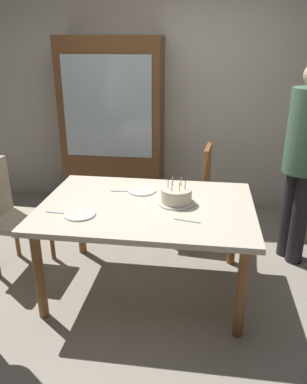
{
  "coord_description": "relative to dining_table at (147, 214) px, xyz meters",
  "views": [
    {
      "loc": [
        0.4,
        -2.49,
        1.83
      ],
      "look_at": [
        0.05,
        0.0,
        0.82
      ],
      "focal_mm": 35.04,
      "sensor_mm": 36.0,
      "label": 1
    }
  ],
  "objects": [
    {
      "name": "ground",
      "position": [
        0.0,
        0.0,
        -0.64
      ],
      "size": [
        6.4,
        6.4,
        0.0
      ],
      "primitive_type": "plane",
      "color": "#9E9384"
    },
    {
      "name": "back_wall",
      "position": [
        0.0,
        1.85,
        0.66
      ],
      "size": [
        6.4,
        0.1,
        2.6
      ],
      "primitive_type": "cube",
      "color": "silver",
      "rests_on": "ground"
    },
    {
      "name": "dining_table",
      "position": [
        0.0,
        0.0,
        0.0
      ],
      "size": [
        1.56,
        1.1,
        0.72
      ],
      "color": "beige",
      "rests_on": "ground"
    },
    {
      "name": "birthday_cake",
      "position": [
        0.21,
        0.05,
        0.13
      ],
      "size": [
        0.28,
        0.28,
        0.18
      ],
      "color": "silver",
      "rests_on": "dining_table"
    },
    {
      "name": "plate_near_celebrant",
      "position": [
        -0.43,
        -0.25,
        0.09
      ],
      "size": [
        0.22,
        0.22,
        0.01
      ],
      "primitive_type": "cylinder",
      "color": "white",
      "rests_on": "dining_table"
    },
    {
      "name": "plate_far_side",
      "position": [
        -0.08,
        0.25,
        0.09
      ],
      "size": [
        0.22,
        0.22,
        0.01
      ],
      "primitive_type": "cylinder",
      "color": "white",
      "rests_on": "dining_table"
    },
    {
      "name": "fork_near_celebrant",
      "position": [
        -0.59,
        -0.24,
        0.08
      ],
      "size": [
        0.18,
        0.02,
        0.01
      ],
      "primitive_type": "cube",
      "rotation": [
        0.0,
        0.0,
        -0.04
      ],
      "color": "silver",
      "rests_on": "dining_table"
    },
    {
      "name": "fork_far_side",
      "position": [
        -0.24,
        0.23,
        0.08
      ],
      "size": [
        0.18,
        0.03,
        0.01
      ],
      "primitive_type": "cube",
      "rotation": [
        0.0,
        0.0,
        0.07
      ],
      "color": "silver",
      "rests_on": "dining_table"
    },
    {
      "name": "fork_near_guest",
      "position": [
        0.31,
        -0.24,
        0.08
      ],
      "size": [
        0.18,
        0.05,
        0.01
      ],
      "primitive_type": "cube",
      "rotation": [
        0.0,
        0.0,
        -0.21
      ],
      "color": "silver",
      "rests_on": "dining_table"
    },
    {
      "name": "chair_spindle_back",
      "position": [
        0.27,
        0.86,
        -0.18
      ],
      "size": [
        0.48,
        0.48,
        0.95
      ],
      "color": "beige",
      "rests_on": "ground"
    },
    {
      "name": "chair_upholstered",
      "position": [
        -1.17,
        0.13,
        -0.11
      ],
      "size": [
        0.46,
        0.45,
        0.95
      ],
      "color": "tan",
      "rests_on": "ground"
    },
    {
      "name": "person_guest",
      "position": [
        1.21,
        0.61,
        0.33
      ],
      "size": [
        0.32,
        0.32,
        1.7
      ],
      "color": "#262328",
      "rests_on": "ground"
    },
    {
      "name": "china_cabinet",
      "position": [
        -0.62,
        1.56,
        0.31
      ],
      "size": [
        1.1,
        0.45,
        1.9
      ],
      "color": "brown",
      "rests_on": "ground"
    }
  ]
}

